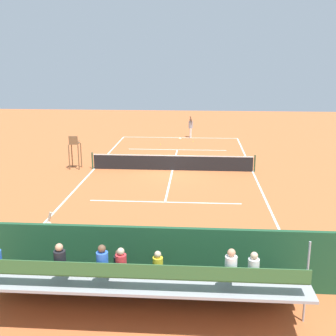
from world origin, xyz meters
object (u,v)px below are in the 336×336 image
object	(u,v)px
tennis_net	(172,162)
tennis_ball_near	(193,141)
tennis_ball_far	(161,144)
bleacher_stand	(138,281)
tennis_player	(191,126)
umpire_chair	(75,148)
line_judge	(50,240)
equipment_bag	(141,271)
courtside_bench	(195,261)
tennis_racket	(180,139)

from	to	relation	value
tennis_net	tennis_ball_near	distance (m)	9.33
tennis_ball_near	tennis_ball_far	world-z (taller)	same
bleacher_stand	tennis_ball_far	distance (m)	23.31
tennis_player	tennis_ball_near	xyz separation A→B (m)	(-0.25, 1.88, -0.98)
umpire_chair	line_judge	world-z (taller)	umpire_chair
equipment_bag	tennis_player	world-z (taller)	tennis_player
tennis_player	tennis_ball_near	world-z (taller)	tennis_player
tennis_ball_near	bleacher_stand	bearing A→B (deg)	87.21
line_judge	umpire_chair	bearing A→B (deg)	-77.57
tennis_ball_near	tennis_ball_far	xyz separation A→B (m)	(2.61, 1.37, 0.00)
courtside_bench	bleacher_stand	bearing A→B (deg)	53.22
equipment_bag	tennis_racket	size ratio (longest dim) A/B	1.54
tennis_player	tennis_ball_far	bearing A→B (deg)	54.02
courtside_bench	tennis_player	bearing A→B (deg)	-88.52
tennis_net	bleacher_stand	world-z (taller)	bleacher_stand
tennis_ball_far	tennis_ball_near	bearing A→B (deg)	-152.32
courtside_bench	tennis_ball_far	size ratio (longest dim) A/B	27.27
bleacher_stand	tennis_ball_far	xyz separation A→B (m)	(1.41, -23.25, -0.93)
tennis_ball_far	bleacher_stand	bearing A→B (deg)	93.48
tennis_player	tennis_net	bearing A→B (deg)	85.30
tennis_ball_near	line_judge	xyz separation A→B (m)	(4.51, 22.24, 0.98)
bleacher_stand	tennis_player	bearing A→B (deg)	-92.04
tennis_ball_near	line_judge	size ratio (longest dim) A/B	0.03
tennis_player	line_judge	xyz separation A→B (m)	(4.26, 24.12, 0.00)
tennis_racket	bleacher_stand	bearing A→B (deg)	89.83
umpire_chair	tennis_player	world-z (taller)	umpire_chair
umpire_chair	tennis_player	distance (m)	13.24
tennis_player	line_judge	size ratio (longest dim) A/B	1.00
tennis_ball_near	line_judge	world-z (taller)	line_judge
bleacher_stand	umpire_chair	world-z (taller)	bleacher_stand
tennis_net	tennis_player	size ratio (longest dim) A/B	5.35
courtside_bench	umpire_chair	bearing A→B (deg)	-59.66
tennis_net	umpire_chair	distance (m)	6.25
tennis_net	tennis_racket	xyz separation A→B (m)	(-0.05, -10.49, -0.49)
courtside_bench	equipment_bag	bearing A→B (deg)	4.14
line_judge	courtside_bench	bearing A→B (deg)	176.81
umpire_chair	courtside_bench	xyz separation A→B (m)	(-7.74, 13.23, -0.76)
equipment_bag	tennis_racket	bearing A→B (deg)	-90.67
tennis_net	bleacher_stand	xyz separation A→B (m)	(0.03, 15.38, 0.46)
equipment_bag	line_judge	size ratio (longest dim) A/B	0.47
tennis_net	equipment_bag	xyz separation A→B (m)	(0.23, 13.40, -0.32)
tennis_ball_far	line_judge	size ratio (longest dim) A/B	0.03
tennis_player	tennis_ball_near	size ratio (longest dim) A/B	29.18
bleacher_stand	line_judge	distance (m)	4.08
bleacher_stand	line_judge	xyz separation A→B (m)	(3.32, -2.38, 0.06)
tennis_player	line_judge	distance (m)	24.49
bleacher_stand	tennis_player	distance (m)	26.51
tennis_ball_far	tennis_player	bearing A→B (deg)	-125.98
umpire_chair	tennis_racket	xyz separation A→B (m)	(-6.25, -10.53, -1.30)
tennis_player	tennis_ball_far	size ratio (longest dim) A/B	29.18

